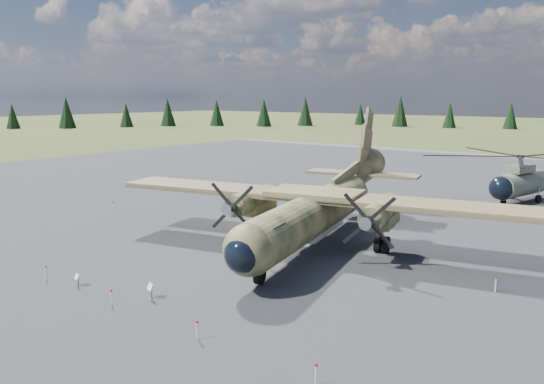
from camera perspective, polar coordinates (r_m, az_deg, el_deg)
The scene contains 8 objects.
ground at distance 38.09m, azimuth -1.91°, elevation -5.28°, with size 500.00×500.00×0.00m, color #525A28.
apron at distance 46.00m, azimuth 6.05°, elevation -2.61°, with size 120.00×120.00×0.04m, color slate.
transport_plane at distance 37.14m, azimuth 5.17°, elevation -1.24°, with size 29.66×26.60×9.81m.
helicopter_near at distance 56.77m, azimuth 25.30°, elevation 2.28°, with size 22.23×23.05×4.64m.
info_placard_left at distance 31.07m, azimuth -20.21°, elevation -8.69°, with size 0.46×0.27×0.68m.
info_placard_right at distance 28.18m, azimuth -12.92°, elevation -10.08°, with size 0.55×0.37×0.80m.
barrier_fence at distance 38.18m, azimuth -2.52°, elevation -4.45°, with size 33.12×29.62×0.85m.
treeline at distance 33.48m, azimuth 0.74°, elevation 0.83°, with size 323.48×318.77×10.95m.
Camera 1 is at (23.41, -28.26, 10.21)m, focal length 35.00 mm.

